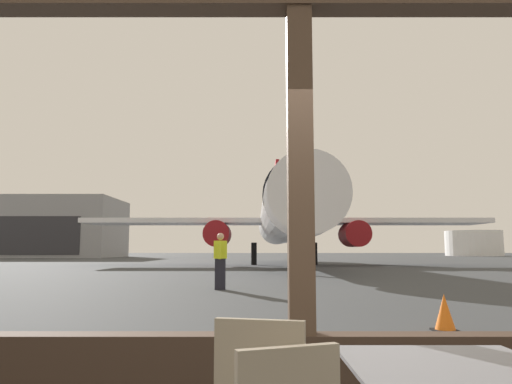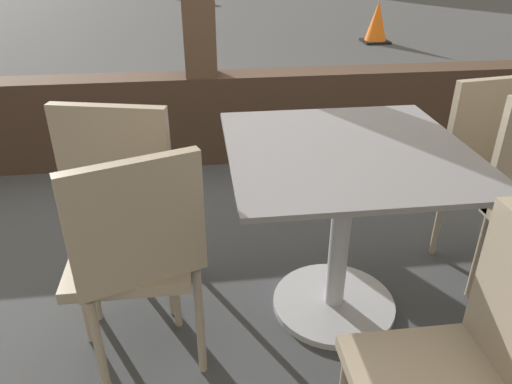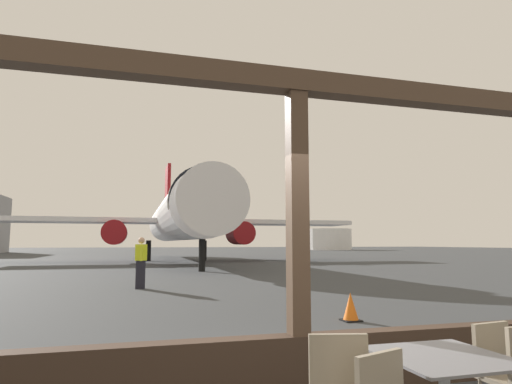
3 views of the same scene
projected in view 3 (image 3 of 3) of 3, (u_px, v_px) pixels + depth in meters
name	position (u px, v px, depth m)	size (l,w,h in m)	color
ground_plane	(152.00, 259.00, 42.75)	(220.00, 220.00, 0.00)	#383A3D
window_frame	(298.00, 271.00, 4.62)	(8.32, 0.24, 3.45)	#38281E
cafe_chair_window_right	(503.00, 368.00, 3.57)	(0.43, 0.43, 0.88)	gray
airplane	(179.00, 218.00, 36.41)	(30.57, 33.55, 10.55)	silver
ground_crew_worker	(141.00, 262.00, 14.84)	(0.40, 0.57, 1.74)	black
traffic_cone	(351.00, 308.00, 8.69)	(0.36, 0.36, 0.56)	orange
fuel_storage_tank	(329.00, 239.00, 96.17)	(9.98, 9.98, 4.59)	white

